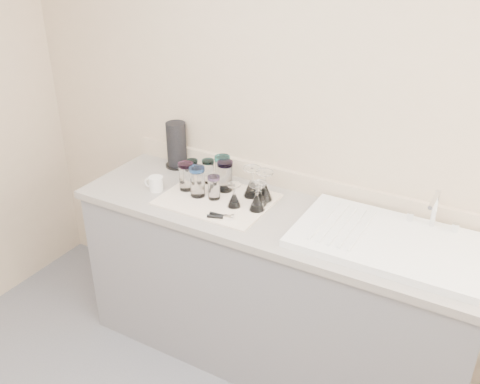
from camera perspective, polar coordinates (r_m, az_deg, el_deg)
The scene contains 19 objects.
room_envelope at distance 1.43m, azimuth -17.03°, elevation -0.28°, with size 3.54×3.50×2.52m.
counter_unit at distance 2.85m, azimuth 3.55°, elevation -10.22°, with size 2.06×0.62×0.90m.
sink_unit at distance 2.45m, azimuth 15.62°, elevation -5.05°, with size 0.82×0.50×0.22m.
dish_towel at distance 2.73m, azimuth -2.46°, elevation -0.77°, with size 0.55×0.42×0.01m, color white.
tumbler_teal at distance 2.89m, azimuth -5.10°, elevation 2.31°, with size 0.06×0.06×0.12m.
tumbler_cyan at distance 2.87m, azimuth -3.40°, elevation 2.25°, with size 0.07×0.07×0.13m.
tumbler_purple at distance 2.77m, azimuth -1.60°, elevation 1.74°, with size 0.08×0.08×0.16m.
tumbler_magenta at distance 2.79m, azimuth -5.79°, elevation 1.70°, with size 0.08×0.08×0.15m.
tumbler_blue at distance 2.72m, azimuth -4.56°, elevation 1.13°, with size 0.08×0.08×0.16m.
tumbler_lavender at distance 2.70m, azimuth -2.80°, elevation 0.50°, with size 0.06×0.06×0.12m.
tumbler_extra at distance 2.83m, azimuth -1.88°, elevation 2.31°, with size 0.08×0.08×0.16m.
goblet_back_left at distance 2.73m, azimuth 1.29°, elevation 0.61°, with size 0.09×0.09×0.16m.
goblet_back_right at distance 2.69m, azimuth 2.59°, elevation 0.20°, with size 0.09×0.09×0.16m.
goblet_front_left at distance 2.63m, azimuth -0.63°, elevation -0.72°, with size 0.07×0.07×0.12m.
goblet_front_right at distance 2.60m, azimuth 1.81°, elevation -0.98°, with size 0.08×0.08×0.14m.
goblet_extra at distance 2.65m, azimuth 2.18°, elevation -0.53°, with size 0.07×0.07×0.12m.
can_opener at distance 2.55m, azimuth -2.02°, elevation -2.62°, with size 0.13×0.06×0.02m.
white_mug at distance 2.84m, azimuth -8.99°, elevation 0.89°, with size 0.11×0.09×0.08m.
paper_towel_roll at distance 3.07m, azimuth -6.78°, elevation 4.97°, with size 0.14×0.14×0.26m.
Camera 1 is at (0.96, -0.85, 2.19)m, focal length 40.00 mm.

